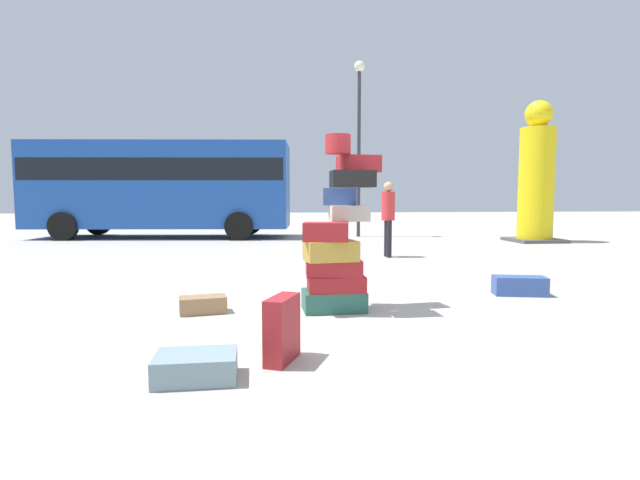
% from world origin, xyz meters
% --- Properties ---
extents(ground_plane, '(80.00, 80.00, 0.00)m').
position_xyz_m(ground_plane, '(0.00, 0.00, 0.00)').
color(ground_plane, '#ADA89E').
extents(suitcase_tower, '(0.98, 0.77, 2.06)m').
position_xyz_m(suitcase_tower, '(0.14, 0.37, 0.80)').
color(suitcase_tower, '#26594C').
rests_on(suitcase_tower, ground).
extents(suitcase_maroon_behind_tower, '(0.32, 0.46, 0.54)m').
position_xyz_m(suitcase_maroon_behind_tower, '(-0.59, -1.36, 0.27)').
color(suitcase_maroon_behind_tower, maroon).
rests_on(suitcase_maroon_behind_tower, ground).
extents(suitcase_brown_right_side, '(0.57, 0.39, 0.19)m').
position_xyz_m(suitcase_brown_right_side, '(-1.44, 0.42, 0.10)').
color(suitcase_brown_right_side, olive).
rests_on(suitcase_brown_right_side, ground).
extents(suitcase_slate_upright_blue, '(0.60, 0.43, 0.19)m').
position_xyz_m(suitcase_slate_upright_blue, '(-1.23, -1.69, 0.10)').
color(suitcase_slate_upright_blue, gray).
rests_on(suitcase_slate_upright_blue, ground).
extents(suitcase_navy_foreground_near, '(0.74, 0.46, 0.26)m').
position_xyz_m(suitcase_navy_foreground_near, '(2.76, 0.99, 0.13)').
color(suitcase_navy_foreground_near, '#334F99').
rests_on(suitcase_navy_foreground_near, ground).
extents(person_bearded_onlooker, '(0.30, 0.34, 1.70)m').
position_xyz_m(person_bearded_onlooker, '(2.06, 5.45, 1.01)').
color(person_bearded_onlooker, black).
rests_on(person_bearded_onlooker, ground).
extents(yellow_dummy_statue, '(1.45, 1.45, 4.25)m').
position_xyz_m(yellow_dummy_statue, '(7.52, 8.74, 1.90)').
color(yellow_dummy_statue, yellow).
rests_on(yellow_dummy_statue, ground).
extents(parked_bus, '(8.70, 3.39, 3.15)m').
position_xyz_m(parked_bus, '(-4.12, 11.76, 1.83)').
color(parked_bus, '#1E4CA5').
rests_on(parked_bus, ground).
extents(lamp_post, '(0.36, 0.36, 5.96)m').
position_xyz_m(lamp_post, '(2.54, 11.36, 3.91)').
color(lamp_post, '#333338').
rests_on(lamp_post, ground).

